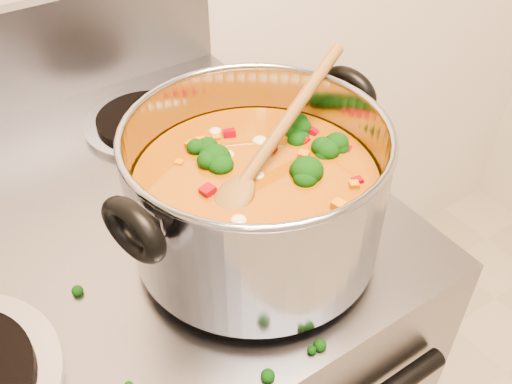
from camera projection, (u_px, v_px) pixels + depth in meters
The scene contains 3 objects.
stockpot at pixel (256, 194), 0.63m from camera, with size 0.35×0.28×0.17m.
wooden_spoon at pixel (262, 156), 0.60m from camera, with size 0.25×0.12×0.10m.
cooktop_crumbs at pixel (368, 223), 0.71m from camera, with size 0.13×0.25×0.01m.
Camera 1 is at (-0.12, 0.61, 1.42)m, focal length 40.00 mm.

